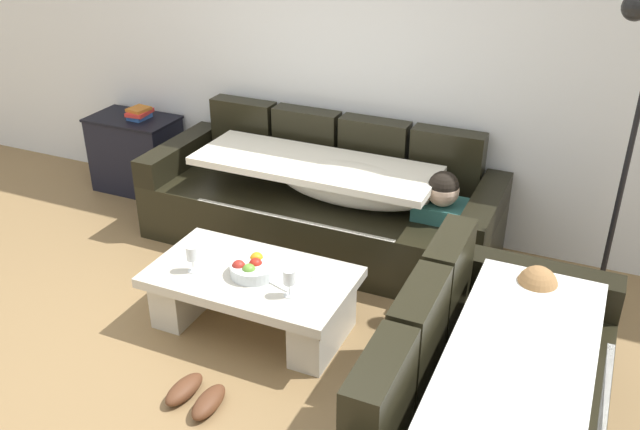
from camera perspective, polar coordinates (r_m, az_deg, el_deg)
name	(u,v)px	position (r m, az deg, el deg)	size (l,w,h in m)	color
ground_plane	(168,365)	(4.05, -12.53, -12.09)	(14.00, 14.00, 0.00)	olive
back_wall	(323,42)	(5.13, 0.27, 14.16)	(9.00, 0.10, 2.70)	white
couch_along_wall	(326,204)	(4.93, 0.49, 0.93)	(2.53, 0.92, 0.88)	black
couch_near_window	(491,407)	(3.31, 13.97, -15.22)	(0.92, 1.89, 0.88)	black
coffee_table	(252,293)	(4.13, -5.64, -6.47)	(1.20, 0.68, 0.38)	beige
fruit_bowl	(253,268)	(4.02, -5.59, -4.39)	(0.28, 0.28, 0.10)	silver
wine_glass_near_left	(192,254)	(4.06, -10.58, -3.20)	(0.07, 0.07, 0.17)	silver
wine_glass_near_right	(289,278)	(3.77, -2.59, -5.26)	(0.07, 0.07, 0.17)	silver
open_magazine	(282,275)	(4.01, -3.15, -5.01)	(0.28, 0.21, 0.01)	white
side_cabinet	(137,154)	(6.01, -14.96, 4.94)	(0.72, 0.44, 0.64)	black
book_stack_on_cabinet	(139,113)	(5.85, -14.77, 8.18)	(0.17, 0.23, 0.09)	#2D569E
floor_lamp	(620,149)	(4.14, 23.62, 5.08)	(0.33, 0.31, 1.95)	black
pair_of_shoes	(196,396)	(3.76, -10.23, -14.53)	(0.31, 0.30, 0.09)	#59331E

